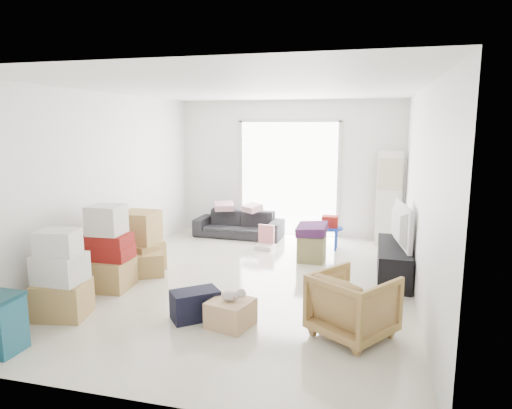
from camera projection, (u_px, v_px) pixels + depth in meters
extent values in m
cube|color=silver|center=(250.00, 289.00, 6.58)|extent=(4.50, 6.00, 0.24)
cube|color=white|center=(249.00, 80.00, 6.07)|extent=(4.50, 6.00, 0.24)
cube|color=white|center=(290.00, 168.00, 9.30)|extent=(4.50, 0.24, 2.70)
cube|color=white|center=(137.00, 247.00, 3.35)|extent=(4.50, 0.24, 2.70)
cube|color=white|center=(99.00, 183.00, 6.92)|extent=(0.24, 6.00, 2.70)
cube|color=white|center=(431.00, 195.00, 5.74)|extent=(0.24, 6.00, 2.70)
cube|color=white|center=(289.00, 178.00, 9.20)|extent=(2.00, 0.01, 2.30)
cube|color=silver|center=(241.00, 177.00, 9.44)|extent=(0.06, 0.04, 2.30)
cube|color=silver|center=(339.00, 180.00, 8.94)|extent=(0.06, 0.04, 2.30)
cube|color=silver|center=(289.00, 121.00, 8.99)|extent=(2.10, 0.04, 0.06)
cube|color=silver|center=(389.00, 198.00, 8.45)|extent=(0.45, 0.30, 1.75)
cube|color=black|center=(393.00, 262.00, 6.68)|extent=(0.44, 1.48, 0.49)
imported|color=black|center=(395.00, 241.00, 6.62)|extent=(0.76, 1.14, 0.14)
imported|color=#232428|center=(239.00, 220.00, 9.11)|extent=(1.76, 0.56, 0.68)
cube|color=#C791A6|center=(224.00, 199.00, 9.17)|extent=(0.52, 0.47, 0.13)
cube|color=#C791A6|center=(252.00, 201.00, 8.99)|extent=(0.42, 0.41, 0.11)
imported|color=#A57749|center=(353.00, 302.00, 4.82)|extent=(1.01, 1.00, 0.77)
cube|color=#AC874D|center=(63.00, 299.00, 5.34)|extent=(0.65, 0.57, 0.43)
cube|color=silver|center=(60.00, 268.00, 5.27)|extent=(0.53, 0.43, 0.33)
cube|color=silver|center=(58.00, 242.00, 5.22)|extent=(0.50, 0.46, 0.29)
cube|color=#AC874D|center=(110.00, 273.00, 6.28)|extent=(0.61, 0.61, 0.41)
cube|color=maroon|center=(108.00, 252.00, 6.22)|extent=(0.63, 0.43, 0.19)
cube|color=maroon|center=(108.00, 240.00, 6.19)|extent=(0.60, 0.40, 0.17)
cube|color=silver|center=(106.00, 220.00, 6.14)|extent=(0.46, 0.44, 0.39)
cube|color=#AC874D|center=(141.00, 256.00, 7.04)|extent=(0.74, 0.67, 0.45)
cube|color=#AC874D|center=(139.00, 227.00, 6.96)|extent=(0.53, 0.53, 0.48)
cube|color=#AC874D|center=(149.00, 264.00, 6.82)|extent=(0.56, 0.56, 0.34)
cube|color=black|center=(195.00, 305.00, 5.29)|extent=(0.62, 0.59, 0.34)
cube|color=#8E8752|center=(312.00, 248.00, 7.51)|extent=(0.44, 0.44, 0.43)
cube|color=#482152|center=(312.00, 232.00, 7.46)|extent=(0.49, 0.49, 0.14)
cylinder|color=#1130AC|center=(330.00, 228.00, 8.22)|extent=(0.47, 0.47, 0.04)
cylinder|color=#1130AC|center=(337.00, 238.00, 8.34)|extent=(0.04, 0.04, 0.37)
cylinder|color=#1130AC|center=(324.00, 237.00, 8.40)|extent=(0.04, 0.04, 0.37)
cylinder|color=#1130AC|center=(322.00, 240.00, 8.17)|extent=(0.04, 0.04, 0.37)
cylinder|color=#1130AC|center=(336.00, 241.00, 8.12)|extent=(0.04, 0.04, 0.37)
cube|color=maroon|center=(330.00, 221.00, 8.20)|extent=(0.28, 0.22, 0.20)
cube|color=silver|center=(265.00, 247.00, 8.25)|extent=(0.35, 0.31, 0.08)
cube|color=pink|center=(266.00, 234.00, 8.33)|extent=(0.30, 0.07, 0.35)
cube|color=tan|center=(231.00, 313.00, 5.11)|extent=(0.54, 0.54, 0.30)
ellipsoid|color=#B2ADA8|center=(230.00, 296.00, 5.07)|extent=(0.20, 0.14, 0.11)
cube|color=red|center=(230.00, 296.00, 5.07)|extent=(0.15, 0.12, 0.03)
sphere|color=#B2ADA8|center=(241.00, 293.00, 5.07)|extent=(0.11, 0.11, 0.11)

